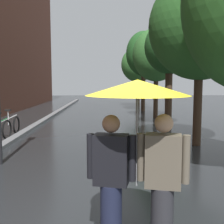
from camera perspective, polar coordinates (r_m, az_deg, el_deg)
The scene contains 8 objects.
kerb_strip at distance 13.88m, azimuth -14.64°, elevation -2.16°, with size 0.30×36.00×0.12m, color slate.
street_tree_1 at distance 9.34m, azimuth 17.60°, elevation 16.26°, with size 3.16×3.16×5.35m.
street_tree_2 at distance 12.81m, azimuth 11.69°, elevation 12.77°, with size 2.20×2.20×4.77m.
street_tree_3 at distance 15.98m, azimuth 9.08°, elevation 11.42°, with size 2.65×2.65×5.00m.
street_tree_4 at distance 19.56m, azimuth 6.47°, elevation 11.71°, with size 2.39×2.39×5.48m.
street_tree_5 at distance 23.20m, azimuth 5.36°, elevation 9.58°, with size 2.76×2.76×4.89m.
parked_bicycle_4 at distance 11.63m, azimuth -21.36°, elevation -2.38°, with size 1.09×0.71×0.96m.
couple_under_umbrella at distance 3.21m, azimuth 5.15°, elevation -4.83°, with size 1.19×1.19×2.04m.
Camera 1 is at (0.01, -3.37, 2.00)m, focal length 44.68 mm.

